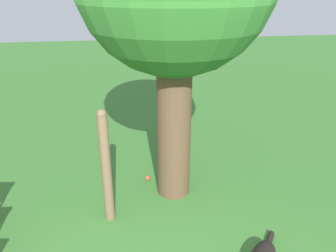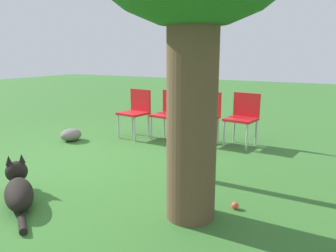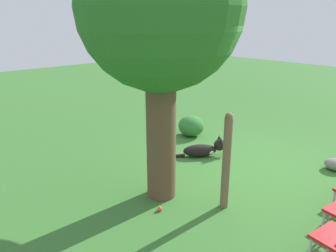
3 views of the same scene
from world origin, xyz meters
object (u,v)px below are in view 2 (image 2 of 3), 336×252
dog (18,188)px  tennis_ball (235,206)px  red_chair_0 (136,109)px  fence_post (187,118)px  red_chair_2 (205,113)px  red_chair_1 (169,111)px  red_chair_3 (243,115)px

dog → tennis_ball: bearing=-120.4°
red_chair_0 → fence_post: bearing=58.5°
dog → red_chair_2: red_chair_2 is taller
fence_post → tennis_ball: 1.15m
fence_post → tennis_ball: fence_post is taller
tennis_ball → fence_post: bearing=-124.9°
red_chair_0 → tennis_ball: (1.85, 2.37, -0.46)m
dog → red_chair_1: size_ratio=1.21×
red_chair_0 → red_chair_3: bearing=109.3°
red_chair_1 → tennis_ball: red_chair_1 is taller
red_chair_3 → fence_post: bearing=1.8°
dog → tennis_ball: (-0.87, 1.92, -0.11)m
red_chair_2 → tennis_ball: bearing=37.4°
red_chair_1 → red_chair_3: (-0.24, 1.19, 0.00)m
fence_post → red_chair_1: size_ratio=1.70×
fence_post → red_chair_2: 1.63m
dog → tennis_ball: 2.11m
dog → red_chair_2: size_ratio=1.21×
red_chair_3 → tennis_ball: (2.21, 0.58, -0.46)m
red_chair_0 → dog: bearing=17.3°
fence_post → red_chair_3: size_ratio=1.70×
fence_post → red_chair_2: fence_post is taller
red_chair_1 → red_chair_3: same height
red_chair_2 → tennis_ball: size_ratio=12.22×
dog → red_chair_0: size_ratio=1.21×
red_chair_0 → red_chair_1: size_ratio=1.00×
red_chair_3 → tennis_ball: 2.33m
red_chair_1 → red_chair_2: size_ratio=1.00×
fence_post → dog: bearing=-39.5°
red_chair_1 → red_chair_3: bearing=109.3°
fence_post → red_chair_3: bearing=173.8°
fence_post → red_chair_3: 1.70m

